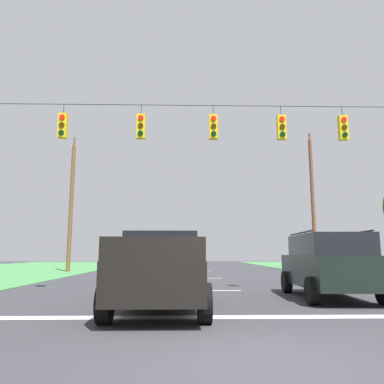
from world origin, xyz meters
name	(u,v)px	position (x,y,z in m)	size (l,w,h in m)	color
ground_plane	(253,360)	(0.00, 0.00, 0.00)	(120.00, 120.00, 0.00)	#333338
stop_bar_stripe	(225,317)	(0.00, 3.40, 0.00)	(14.68, 0.45, 0.01)	white
lane_dash_0	(208,290)	(0.00, 9.40, 0.00)	(0.15, 2.50, 0.01)	white
lane_dash_1	(200,278)	(0.00, 16.39, 0.00)	(0.15, 2.50, 0.01)	white
lane_dash_2	(195,271)	(0.00, 24.94, 0.00)	(0.15, 2.50, 0.01)	white
lane_dash_3	(193,268)	(0.00, 30.27, 0.00)	(0.15, 2.50, 0.01)	white
lane_dash_4	(191,265)	(0.00, 40.96, 0.00)	(0.15, 2.50, 0.01)	white
overhead_signal_span	(205,173)	(-0.15, 8.54, 4.36)	(17.45, 0.31, 7.68)	brown
pickup_truck	(160,270)	(-1.51, 4.53, 0.97)	(2.31, 5.41, 1.95)	black
suv_black	(328,264)	(3.65, 6.80, 1.06)	(2.43, 4.90, 2.05)	black
distant_car_crossing_white	(131,261)	(-5.20, 26.32, 0.79)	(4.43, 2.29, 1.52)	silver
utility_pole_mid_right	(313,202)	(9.05, 23.52, 5.28)	(0.27, 1.65, 10.78)	brown
utility_pole_near_left	(71,205)	(-9.56, 23.93, 5.03)	(0.30, 1.84, 10.44)	brown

